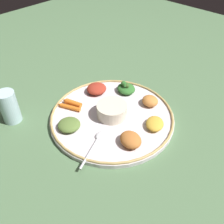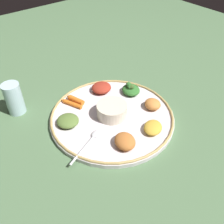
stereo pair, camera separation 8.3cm
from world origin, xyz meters
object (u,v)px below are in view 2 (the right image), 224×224
spoon (90,141)px  drinking_glass (15,100)px  center_bowl (112,110)px  carrot_outer (71,103)px  carrot_near_spoon (75,100)px  greens_pile (131,89)px

spoon → drinking_glass: size_ratio=1.29×
drinking_glass → center_bowl: bearing=-135.8°
carrot_outer → center_bowl: bearing=-150.0°
center_bowl → carrot_near_spoon: bearing=21.6°
center_bowl → drinking_glass: 0.33m
center_bowl → carrot_near_spoon: 0.15m
carrot_outer → spoon: bearing=164.8°
greens_pile → carrot_outer: bearing=69.6°
greens_pile → carrot_near_spoon: bearing=65.5°
carrot_outer → drinking_glass: bearing=55.7°
spoon → carrot_near_spoon: (0.19, -0.07, 0.01)m
greens_pile → carrot_outer: size_ratio=1.04×
greens_pile → drinking_glass: 0.41m
spoon → carrot_outer: 0.19m
center_bowl → carrot_outer: (0.13, 0.08, -0.02)m
carrot_outer → carrot_near_spoon: bearing=-68.2°
greens_pile → carrot_near_spoon: greens_pile is taller
greens_pile → carrot_near_spoon: 0.21m
spoon → center_bowl: bearing=-68.2°
spoon → carrot_outer: bearing=-15.2°
center_bowl → drinking_glass: drinking_glass is taller
carrot_outer → drinking_glass: size_ratio=0.77×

